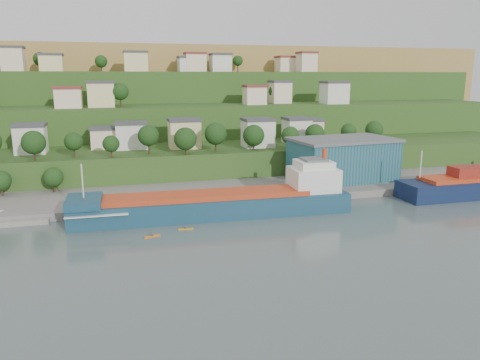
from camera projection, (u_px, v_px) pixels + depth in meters
name	position (u px, v px, depth m)	size (l,w,h in m)	color
ground	(210.00, 229.00, 104.10)	(500.00, 500.00, 0.00)	#42514E
quay	(258.00, 193.00, 135.62)	(220.00, 26.00, 4.00)	slate
hillside	(149.00, 136.00, 262.81)	(360.00, 211.09, 96.00)	#284719
cargo_ship_near	(223.00, 204.00, 113.73)	(67.53, 12.82, 17.28)	#14394B
warehouse	(343.00, 159.00, 143.44)	(32.62, 21.77, 12.80)	#1B4452
kayak_orange	(152.00, 236.00, 99.04)	(3.59, 1.49, 0.89)	orange
kayak_yellow	(186.00, 228.00, 103.73)	(3.35, 1.03, 0.83)	#C18716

